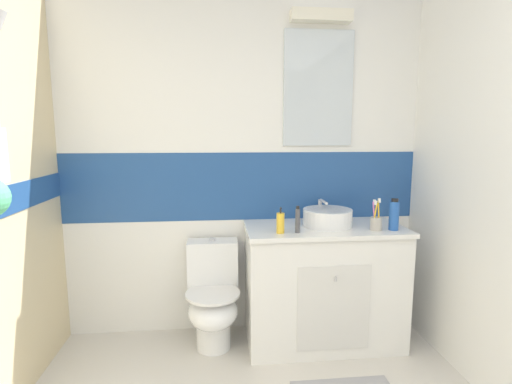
# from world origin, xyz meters

# --- Properties ---
(wall_back_tiled) EXTENTS (3.20, 0.20, 2.50)m
(wall_back_tiled) POSITION_xyz_m (0.01, 2.45, 1.26)
(wall_back_tiled) COLOR white
(wall_back_tiled) RESTS_ON ground_plane
(vanity_cabinet) EXTENTS (1.09, 0.55, 0.85)m
(vanity_cabinet) POSITION_xyz_m (0.54, 2.14, 0.43)
(vanity_cabinet) COLOR white
(vanity_cabinet) RESTS_ON ground_plane
(sink_basin) EXTENTS (0.34, 0.38, 0.16)m
(sink_basin) POSITION_xyz_m (0.57, 2.14, 0.91)
(sink_basin) COLOR white
(sink_basin) RESTS_ON vanity_cabinet
(toilet) EXTENTS (0.37, 0.50, 0.74)m
(toilet) POSITION_xyz_m (-0.23, 2.15, 0.35)
(toilet) COLOR white
(toilet) RESTS_ON ground_plane
(toothbrush_cup) EXTENTS (0.08, 0.08, 0.22)m
(toothbrush_cup) POSITION_xyz_m (0.85, 1.99, 0.90)
(toothbrush_cup) COLOR #B2ADA3
(toothbrush_cup) RESTS_ON vanity_cabinet
(soap_dispenser) EXTENTS (0.05, 0.05, 0.17)m
(soap_dispenser) POSITION_xyz_m (0.21, 1.98, 0.92)
(soap_dispenser) COLOR yellow
(soap_dispenser) RESTS_ON vanity_cabinet
(toothpaste_tube_upright) EXTENTS (0.03, 0.03, 0.18)m
(toothpaste_tube_upright) POSITION_xyz_m (0.32, 1.98, 0.93)
(toothpaste_tube_upright) COLOR #4C4C51
(toothpaste_tube_upright) RESTS_ON vanity_cabinet
(shampoo_bottle_tall) EXTENTS (0.06, 0.06, 0.21)m
(shampoo_bottle_tall) POSITION_xyz_m (0.97, 1.98, 0.95)
(shampoo_bottle_tall) COLOR #2659B2
(shampoo_bottle_tall) RESTS_ON vanity_cabinet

